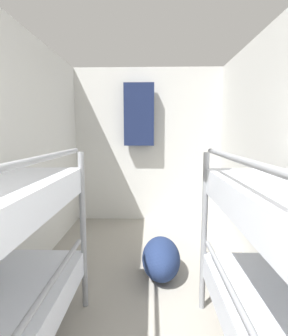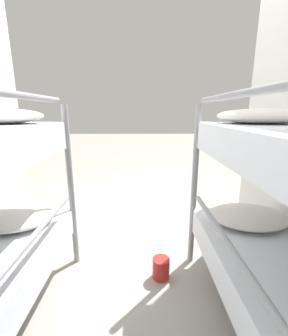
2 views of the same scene
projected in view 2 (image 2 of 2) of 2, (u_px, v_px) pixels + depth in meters
name	position (u px, v px, depth m)	size (l,w,h in m)	color
ground_plane	(135.00, 226.00, 2.39)	(20.00, 20.00, 0.00)	gray
tin_can	(161.00, 268.00, 1.63)	(0.12, 0.12, 0.15)	#AD231E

